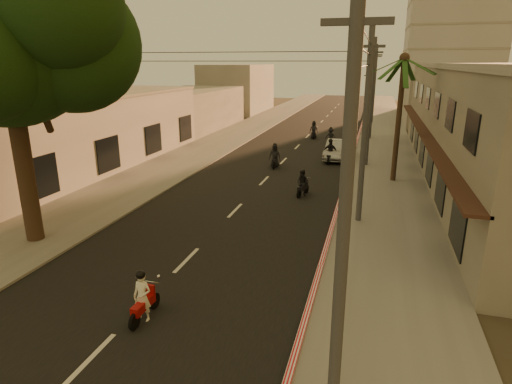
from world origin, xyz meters
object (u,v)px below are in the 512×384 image
scooter_mid_a (303,184)px  scooter_far_a (275,157)px  broadleaf_tree (14,31)px  scooter_mid_b (330,152)px  scooter_far_b (331,137)px  parked_car (337,150)px  scooter_red (143,298)px  scooter_far_c (314,131)px  palm_tree (404,66)px

scooter_mid_a → scooter_far_a: size_ratio=0.87×
broadleaf_tree → scooter_mid_b: (10.14, 18.08, -7.63)m
scooter_far_b → parked_car: size_ratio=0.37×
broadleaf_tree → scooter_far_a: bearing=67.6°
scooter_red → scooter_mid_a: bearing=80.7°
scooter_far_c → broadleaf_tree: bearing=-111.5°
broadleaf_tree → scooter_mid_b: size_ratio=6.30×
palm_tree → scooter_far_b: palm_tree is taller
broadleaf_tree → scooter_far_c: bearing=75.6°
scooter_mid_a → scooter_mid_b: scooter_mid_b is taller
scooter_far_a → scooter_far_b: scooter_far_a is taller
scooter_mid_a → parked_car: size_ratio=0.35×
broadleaf_tree → palm_tree: (14.61, 13.86, -1.33)m
parked_car → scooter_red: bearing=-96.5°
scooter_red → scooter_far_a: size_ratio=0.90×
parked_car → scooter_far_b: bearing=102.1°
scooter_far_b → scooter_red: bearing=-91.1°
scooter_far_b → scooter_far_c: scooter_far_c is taller
parked_car → scooter_mid_a: bearing=-93.5°
scooter_mid_a → scooter_mid_b: bearing=99.1°
scooter_far_c → scooter_far_b: bearing=-63.7°
palm_tree → scooter_far_a: bearing=167.8°
broadleaf_tree → scooter_far_b: size_ratio=7.13×
parked_car → scooter_far_c: bearing=110.7°
scooter_mid_a → scooter_mid_b: size_ratio=0.83×
scooter_mid_a → scooter_far_a: 7.01m
broadleaf_tree → parked_car: broadleaf_tree is taller
scooter_red → broadleaf_tree: bearing=150.9°
broadleaf_tree → scooter_red: 11.27m
scooter_red → scooter_far_b: size_ratio=0.98×
scooter_far_c → palm_tree: bearing=-71.2°
scooter_mid_a → scooter_mid_b: 8.77m
scooter_mid_b → scooter_far_c: (-2.77, 10.65, -0.04)m
broadleaf_tree → scooter_far_b: (9.37, 25.70, -7.72)m
parked_car → scooter_mid_b: bearing=-100.0°
palm_tree → parked_car: 9.61m
scooter_mid_b → scooter_far_c: bearing=107.6°
scooter_mid_a → scooter_mid_b: (0.61, 8.75, 0.12)m
parked_car → scooter_far_a: bearing=-132.9°
scooter_mid_a → parked_car: bearing=97.9°
scooter_far_a → scooter_far_c: 13.14m
palm_tree → parked_car: bearing=125.2°
broadleaf_tree → scooter_mid_a: broadleaf_tree is taller
broadleaf_tree → parked_car: bearing=62.0°
scooter_red → scooter_mid_b: bearing=83.3°
palm_tree → scooter_mid_a: (-5.08, -4.52, -6.43)m
scooter_red → scooter_far_c: scooter_far_c is taller
palm_tree → scooter_mid_a: bearing=-138.3°
palm_tree → parked_car: (-4.13, 5.86, -6.41)m
scooter_mid_a → scooter_far_a: bearing=129.3°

